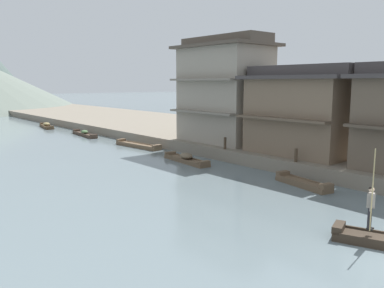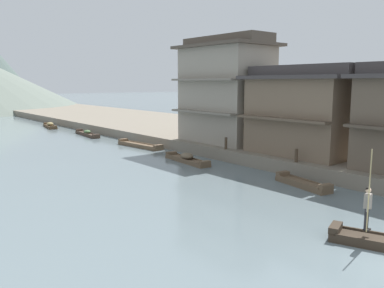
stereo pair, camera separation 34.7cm
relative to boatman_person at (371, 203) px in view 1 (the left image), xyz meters
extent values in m
cube|color=slate|center=(15.64, 28.18, -1.11)|extent=(18.00, 110.00, 0.88)
cube|color=#33281E|center=(-0.35, 1.00, -1.14)|extent=(1.03, 0.67, 0.26)
cube|color=black|center=(0.11, 0.00, -0.98)|extent=(0.14, 0.24, 0.05)
cylinder|color=#232328|center=(0.11, 0.04, -0.57)|extent=(0.11, 0.11, 0.78)
cube|color=black|center=(-0.06, -0.04, -0.98)|extent=(0.14, 0.24, 0.05)
cylinder|color=#232328|center=(-0.07, 0.00, -0.57)|extent=(0.11, 0.11, 0.78)
cube|color=gray|center=(0.02, 0.02, 0.08)|extent=(0.36, 0.26, 0.52)
cylinder|color=gray|center=(0.24, 0.00, 0.01)|extent=(0.08, 0.08, 0.56)
cylinder|color=gray|center=(-0.17, -0.09, 0.01)|extent=(0.08, 0.08, 0.56)
sphere|color=#DBB28E|center=(0.02, 0.02, 0.48)|extent=(0.20, 0.20, 0.20)
sphere|color=black|center=(0.02, 0.03, 0.50)|extent=(0.18, 0.18, 0.18)
cylinder|color=tan|center=(-0.25, -0.14, 0.53)|extent=(0.04, 0.04, 3.00)
cube|color=#423328|center=(5.06, 34.59, -1.42)|extent=(1.34, 5.81, 0.25)
cube|color=#423328|center=(5.32, 37.31, -1.19)|extent=(0.75, 0.43, 0.22)
cube|color=#423328|center=(4.81, 31.87, -1.19)|extent=(0.75, 0.43, 0.22)
cube|color=#423328|center=(4.71, 34.63, -1.26)|extent=(0.57, 5.25, 0.08)
cube|color=#423328|center=(5.42, 34.56, -1.26)|extent=(0.57, 5.25, 0.08)
ellipsoid|color=#4C6B42|center=(5.06, 34.59, -1.10)|extent=(0.81, 1.07, 0.40)
cube|color=brown|center=(5.09, 6.31, -1.41)|extent=(1.63, 3.84, 0.28)
cube|color=brown|center=(5.44, 7.99, -1.14)|extent=(0.86, 0.52, 0.25)
cube|color=brown|center=(4.74, 4.63, -1.14)|extent=(0.86, 0.52, 0.25)
cube|color=brown|center=(4.70, 6.40, -1.23)|extent=(0.74, 3.18, 0.08)
cube|color=brown|center=(5.49, 6.23, -1.23)|extent=(0.74, 3.18, 0.08)
cube|color=brown|center=(4.37, 15.95, -1.43)|extent=(1.42, 4.90, 0.24)
cube|color=brown|center=(4.60, 18.20, -1.20)|extent=(0.87, 0.44, 0.22)
cube|color=brown|center=(4.14, 13.69, -1.20)|extent=(0.87, 0.44, 0.22)
cube|color=brown|center=(3.94, 15.99, -1.26)|extent=(0.52, 4.32, 0.08)
cube|color=brown|center=(4.79, 15.91, -1.26)|extent=(0.52, 4.32, 0.08)
ellipsoid|color=brown|center=(4.37, 15.95, -1.07)|extent=(0.96, 1.26, 0.46)
cube|color=brown|center=(5.38, 24.14, -1.41)|extent=(1.50, 5.61, 0.27)
cube|color=brown|center=(5.13, 26.75, -1.16)|extent=(0.90, 0.44, 0.24)
cube|color=brown|center=(5.63, 21.53, -1.16)|extent=(0.90, 0.44, 0.24)
cube|color=brown|center=(4.94, 24.09, -1.24)|extent=(0.56, 5.03, 0.08)
cube|color=brown|center=(5.83, 24.18, -1.24)|extent=(0.56, 5.03, 0.08)
cube|color=brown|center=(4.77, 45.25, -1.43)|extent=(1.81, 5.20, 0.23)
cube|color=brown|center=(5.19, 47.62, -1.21)|extent=(0.89, 0.50, 0.21)
cube|color=brown|center=(4.35, 42.87, -1.21)|extent=(0.89, 0.50, 0.21)
cube|color=brown|center=(4.35, 45.32, -1.27)|extent=(0.88, 4.56, 0.08)
cube|color=brown|center=(5.19, 45.17, -1.27)|extent=(0.88, 4.56, 0.08)
ellipsoid|color=olive|center=(4.77, 45.25, -1.08)|extent=(1.04, 1.31, 0.46)
cube|color=#75604C|center=(9.58, 9.75, 1.94)|extent=(4.03, 7.07, 5.20)
cube|color=brown|center=(7.22, 9.75, 1.94)|extent=(0.70, 7.07, 0.16)
cube|color=#3D3838|center=(9.58, 9.75, 4.66)|extent=(4.93, 7.97, 0.24)
cube|color=#3D3838|center=(9.58, 9.75, 5.13)|extent=(2.42, 7.97, 0.70)
cube|color=gray|center=(9.89, 17.60, 3.24)|extent=(4.64, 7.22, 7.80)
cube|color=gray|center=(7.22, 17.60, 1.94)|extent=(0.70, 7.22, 0.16)
cube|color=gray|center=(7.22, 17.60, 4.54)|extent=(0.70, 7.22, 0.16)
cube|color=#4C4238|center=(9.89, 17.60, 7.26)|extent=(5.54, 8.12, 0.24)
cube|color=#4C4238|center=(9.89, 17.60, 7.73)|extent=(2.78, 8.12, 0.70)
cylinder|color=#473828|center=(6.99, 8.19, -0.24)|extent=(0.20, 0.20, 0.85)
cylinder|color=#473828|center=(6.99, 14.53, -0.22)|extent=(0.20, 0.20, 0.90)
camera|label=1|loc=(-13.95, -6.48, 4.32)|focal=37.26mm
camera|label=2|loc=(-13.68, -6.70, 4.32)|focal=37.26mm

